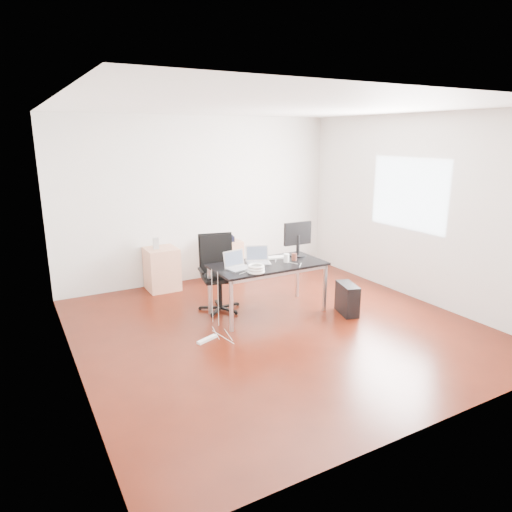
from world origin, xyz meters
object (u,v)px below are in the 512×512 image
office_chair (218,269)px  filing_cabinet_right (225,260)px  filing_cabinet_left (162,269)px  pc_tower (347,299)px  desk (268,267)px

office_chair → filing_cabinet_right: 1.44m
filing_cabinet_left → filing_cabinet_right: 1.15m
office_chair → filing_cabinet_right: office_chair is taller
office_chair → filing_cabinet_left: (-0.46, 1.24, -0.26)m
office_chair → pc_tower: office_chair is taller
filing_cabinet_right → pc_tower: (0.82, -2.32, -0.13)m
desk → office_chair: office_chair is taller
desk → pc_tower: bearing=-31.3°
office_chair → pc_tower: size_ratio=2.40×
filing_cabinet_left → pc_tower: filing_cabinet_left is taller
office_chair → filing_cabinet_left: 1.35m
filing_cabinet_left → office_chair: bearing=-69.7°
desk → pc_tower: 1.22m
office_chair → filing_cabinet_left: size_ratio=1.54×
filing_cabinet_right → pc_tower: 2.47m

